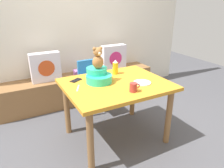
{
  "coord_description": "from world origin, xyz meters",
  "views": [
    {
      "loc": [
        -1.1,
        -1.95,
        1.63
      ],
      "look_at": [
        0.0,
        0.1,
        0.69
      ],
      "focal_mm": 33.65,
      "sensor_mm": 36.0,
      "label": 1
    }
  ],
  "objects_px": {
    "infant_seat_teal": "(98,76)",
    "coffee_mug": "(134,87)",
    "dinner_plate_near": "(142,83)",
    "dining_table": "(116,91)",
    "cell_phone": "(76,80)",
    "book_stack": "(80,72)",
    "highchair": "(91,79)",
    "teddy_bear": "(98,58)",
    "pillow_floral_left": "(46,67)",
    "ketchup_bottle": "(115,67)",
    "pillow_floral_right": "(114,58)"
  },
  "relations": [
    {
      "from": "teddy_bear",
      "to": "dining_table",
      "type": "bearing_deg",
      "value": -38.47
    },
    {
      "from": "cell_phone",
      "to": "infant_seat_teal",
      "type": "bearing_deg",
      "value": -154.74
    },
    {
      "from": "cell_phone",
      "to": "coffee_mug",
      "type": "bearing_deg",
      "value": -173.33
    },
    {
      "from": "pillow_floral_right",
      "to": "highchair",
      "type": "height_order",
      "value": "pillow_floral_right"
    },
    {
      "from": "pillow_floral_left",
      "to": "teddy_bear",
      "type": "relative_size",
      "value": 1.76
    },
    {
      "from": "pillow_floral_left",
      "to": "dining_table",
      "type": "distance_m",
      "value": 1.32
    },
    {
      "from": "pillow_floral_right",
      "to": "ketchup_bottle",
      "type": "relative_size",
      "value": 2.38
    },
    {
      "from": "cell_phone",
      "to": "pillow_floral_right",
      "type": "bearing_deg",
      "value": -76.95
    },
    {
      "from": "teddy_bear",
      "to": "ketchup_bottle",
      "type": "height_order",
      "value": "teddy_bear"
    },
    {
      "from": "dinner_plate_near",
      "to": "ketchup_bottle",
      "type": "bearing_deg",
      "value": 104.42
    },
    {
      "from": "highchair",
      "to": "infant_seat_teal",
      "type": "relative_size",
      "value": 2.39
    },
    {
      "from": "book_stack",
      "to": "dinner_plate_near",
      "type": "height_order",
      "value": "dinner_plate_near"
    },
    {
      "from": "book_stack",
      "to": "teddy_bear",
      "type": "height_order",
      "value": "teddy_bear"
    },
    {
      "from": "pillow_floral_right",
      "to": "infant_seat_teal",
      "type": "bearing_deg",
      "value": -126.4
    },
    {
      "from": "pillow_floral_right",
      "to": "book_stack",
      "type": "relative_size",
      "value": 2.2
    },
    {
      "from": "dinner_plate_near",
      "to": "pillow_floral_left",
      "type": "bearing_deg",
      "value": 120.97
    },
    {
      "from": "highchair",
      "to": "coffee_mug",
      "type": "relative_size",
      "value": 6.58
    },
    {
      "from": "book_stack",
      "to": "highchair",
      "type": "distance_m",
      "value": 0.44
    },
    {
      "from": "dinner_plate_near",
      "to": "cell_phone",
      "type": "xyz_separation_m",
      "value": [
        -0.64,
        0.44,
        -0.0
      ]
    },
    {
      "from": "book_stack",
      "to": "teddy_bear",
      "type": "distance_m",
      "value": 1.22
    },
    {
      "from": "infant_seat_teal",
      "to": "dinner_plate_near",
      "type": "bearing_deg",
      "value": -33.44
    },
    {
      "from": "coffee_mug",
      "to": "dinner_plate_near",
      "type": "bearing_deg",
      "value": 34.23
    },
    {
      "from": "book_stack",
      "to": "highchair",
      "type": "bearing_deg",
      "value": -88.99
    },
    {
      "from": "book_stack",
      "to": "infant_seat_teal",
      "type": "bearing_deg",
      "value": -98.6
    },
    {
      "from": "ketchup_bottle",
      "to": "book_stack",
      "type": "bearing_deg",
      "value": 98.86
    },
    {
      "from": "teddy_bear",
      "to": "pillow_floral_left",
      "type": "bearing_deg",
      "value": 109.89
    },
    {
      "from": "dining_table",
      "to": "cell_phone",
      "type": "distance_m",
      "value": 0.49
    },
    {
      "from": "pillow_floral_left",
      "to": "cell_phone",
      "type": "height_order",
      "value": "pillow_floral_left"
    },
    {
      "from": "pillow_floral_left",
      "to": "infant_seat_teal",
      "type": "height_order",
      "value": "same"
    },
    {
      "from": "pillow_floral_left",
      "to": "dining_table",
      "type": "xyz_separation_m",
      "value": [
        0.55,
        -1.2,
        -0.05
      ]
    },
    {
      "from": "pillow_floral_left",
      "to": "infant_seat_teal",
      "type": "relative_size",
      "value": 1.33
    },
    {
      "from": "dinner_plate_near",
      "to": "dining_table",
      "type": "bearing_deg",
      "value": 150.16
    },
    {
      "from": "pillow_floral_left",
      "to": "coffee_mug",
      "type": "distance_m",
      "value": 1.61
    },
    {
      "from": "pillow_floral_left",
      "to": "cell_phone",
      "type": "distance_m",
      "value": 0.93
    },
    {
      "from": "book_stack",
      "to": "cell_phone",
      "type": "xyz_separation_m",
      "value": [
        -0.38,
        -0.93,
        0.24
      ]
    },
    {
      "from": "infant_seat_teal",
      "to": "cell_phone",
      "type": "xyz_separation_m",
      "value": [
        -0.22,
        0.16,
        -0.07
      ]
    },
    {
      "from": "teddy_bear",
      "to": "ketchup_bottle",
      "type": "distance_m",
      "value": 0.4
    },
    {
      "from": "coffee_mug",
      "to": "cell_phone",
      "type": "height_order",
      "value": "coffee_mug"
    },
    {
      "from": "book_stack",
      "to": "teddy_bear",
      "type": "xyz_separation_m",
      "value": [
        -0.16,
        -1.09,
        0.51
      ]
    },
    {
      "from": "book_stack",
      "to": "dining_table",
      "type": "height_order",
      "value": "dining_table"
    },
    {
      "from": "highchair",
      "to": "dinner_plate_near",
      "type": "height_order",
      "value": "highchair"
    },
    {
      "from": "pillow_floral_right",
      "to": "highchair",
      "type": "relative_size",
      "value": 0.56
    },
    {
      "from": "ketchup_bottle",
      "to": "coffee_mug",
      "type": "distance_m",
      "value": 0.59
    },
    {
      "from": "pillow_floral_right",
      "to": "pillow_floral_left",
      "type": "bearing_deg",
      "value": 180.0
    },
    {
      "from": "pillow_floral_right",
      "to": "teddy_bear",
      "type": "xyz_separation_m",
      "value": [
        -0.79,
        -1.07,
        0.34
      ]
    },
    {
      "from": "pillow_floral_left",
      "to": "dinner_plate_near",
      "type": "xyz_separation_m",
      "value": [
        0.81,
        -1.35,
        0.07
      ]
    },
    {
      "from": "dining_table",
      "to": "cell_phone",
      "type": "relative_size",
      "value": 8.14
    },
    {
      "from": "pillow_floral_left",
      "to": "book_stack",
      "type": "relative_size",
      "value": 2.2
    },
    {
      "from": "infant_seat_teal",
      "to": "coffee_mug",
      "type": "xyz_separation_m",
      "value": [
        0.2,
        -0.43,
        -0.02
      ]
    },
    {
      "from": "book_stack",
      "to": "coffee_mug",
      "type": "bearing_deg",
      "value": -88.6
    }
  ]
}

